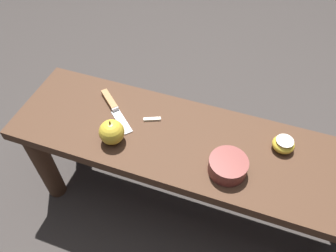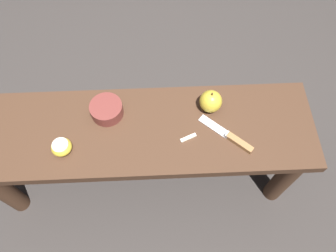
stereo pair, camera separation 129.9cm
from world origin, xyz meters
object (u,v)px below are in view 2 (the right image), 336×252
knife (233,139)px  apple_whole (211,101)px  apple_cut (62,147)px  bowl (107,110)px  wooden_bench (142,141)px

knife → apple_whole: 0.17m
apple_cut → bowl: (-0.16, -0.15, 0.00)m
apple_whole → apple_cut: apple_whole is taller
wooden_bench → bowl: bearing=-31.2°
apple_whole → bowl: 0.40m
knife → apple_cut: 0.63m
apple_cut → apple_whole: bearing=-164.1°
knife → apple_cut: bearing=42.5°
apple_whole → apple_cut: 0.58m
apple_whole → apple_cut: size_ratio=1.31×
wooden_bench → apple_cut: (0.28, 0.07, 0.13)m
apple_whole → bowl: size_ratio=0.79×
bowl → wooden_bench: bearing=148.8°
wooden_bench → knife: (-0.35, 0.06, 0.11)m
wooden_bench → apple_whole: 0.32m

